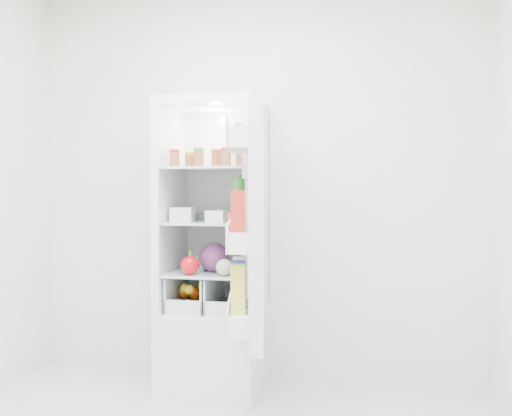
% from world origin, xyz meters
% --- Properties ---
extents(room_walls, '(3.02, 3.02, 2.61)m').
position_xyz_m(room_walls, '(0.00, 0.00, 1.59)').
color(room_walls, silver).
rests_on(room_walls, ground).
extents(refrigerator, '(0.60, 0.60, 1.80)m').
position_xyz_m(refrigerator, '(-0.20, 1.25, 0.67)').
color(refrigerator, white).
rests_on(refrigerator, ground).
extents(shelf_low, '(0.49, 0.53, 0.01)m').
position_xyz_m(shelf_low, '(-0.20, 1.19, 0.74)').
color(shelf_low, silver).
rests_on(shelf_low, refrigerator).
extents(shelf_mid, '(0.49, 0.53, 0.02)m').
position_xyz_m(shelf_mid, '(-0.20, 1.19, 1.05)').
color(shelf_mid, silver).
rests_on(shelf_mid, refrigerator).
extents(shelf_top, '(0.49, 0.53, 0.02)m').
position_xyz_m(shelf_top, '(-0.20, 1.19, 1.38)').
color(shelf_top, silver).
rests_on(shelf_top, refrigerator).
extents(crisper_left, '(0.23, 0.46, 0.22)m').
position_xyz_m(crisper_left, '(-0.32, 1.19, 0.61)').
color(crisper_left, silver).
rests_on(crisper_left, refrigerator).
extents(crisper_right, '(0.23, 0.46, 0.22)m').
position_xyz_m(crisper_right, '(-0.08, 1.19, 0.61)').
color(crisper_right, silver).
rests_on(crisper_right, refrigerator).
extents(condiment_jars, '(0.46, 0.16, 0.08)m').
position_xyz_m(condiment_jars, '(-0.20, 1.07, 1.43)').
color(condiment_jars, '#B21919').
rests_on(condiment_jars, shelf_top).
extents(squeeze_bottle, '(0.06, 0.06, 0.17)m').
position_xyz_m(squeeze_bottle, '(-0.07, 1.24, 1.47)').
color(squeeze_bottle, silver).
rests_on(squeeze_bottle, shelf_top).
extents(tub_white, '(0.15, 0.15, 0.09)m').
position_xyz_m(tub_white, '(-0.37, 1.10, 1.10)').
color(tub_white, silver).
rests_on(tub_white, shelf_mid).
extents(tub_cream, '(0.12, 0.12, 0.07)m').
position_xyz_m(tub_cream, '(-0.15, 1.11, 1.09)').
color(tub_cream, white).
rests_on(tub_cream, shelf_mid).
extents(tin_red, '(0.10, 0.10, 0.06)m').
position_xyz_m(tin_red, '(-0.01, 0.98, 1.09)').
color(tin_red, red).
rests_on(tin_red, shelf_mid).
extents(foil_tray, '(0.18, 0.15, 0.04)m').
position_xyz_m(foil_tray, '(-0.36, 1.27, 1.08)').
color(foil_tray, silver).
rests_on(foil_tray, shelf_mid).
extents(tub_green, '(0.11, 0.15, 0.08)m').
position_xyz_m(tub_green, '(-0.12, 1.24, 1.10)').
color(tub_green, '#387C3F').
rests_on(tub_green, shelf_mid).
extents(red_cabbage, '(0.18, 0.18, 0.18)m').
position_xyz_m(red_cabbage, '(-0.18, 1.14, 0.84)').
color(red_cabbage, '#582161').
rests_on(red_cabbage, shelf_low).
extents(bell_pepper, '(0.11, 0.11, 0.11)m').
position_xyz_m(bell_pepper, '(-0.29, 0.99, 0.80)').
color(bell_pepper, red).
rests_on(bell_pepper, shelf_low).
extents(mushroom_bowl, '(0.15, 0.15, 0.06)m').
position_xyz_m(mushroom_bowl, '(-0.30, 1.18, 0.78)').
color(mushroom_bowl, '#98D1E3').
rests_on(mushroom_bowl, shelf_low).
extents(salad_bag, '(0.10, 0.10, 0.10)m').
position_xyz_m(salad_bag, '(-0.08, 1.00, 0.80)').
color(salad_bag, '#A9B98B').
rests_on(salad_bag, shelf_low).
extents(citrus_pile, '(0.20, 0.31, 0.16)m').
position_xyz_m(citrus_pile, '(-0.32, 1.17, 0.58)').
color(citrus_pile, orange).
rests_on(citrus_pile, refrigerator).
extents(veg_pile, '(0.16, 0.30, 0.10)m').
position_xyz_m(veg_pile, '(-0.07, 1.18, 0.56)').
color(veg_pile, '#224E1A').
rests_on(veg_pile, refrigerator).
extents(fridge_door, '(0.28, 0.60, 1.30)m').
position_xyz_m(fridge_door, '(0.16, 0.62, 1.09)').
color(fridge_door, white).
rests_on(fridge_door, refrigerator).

